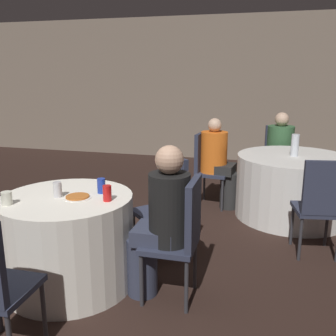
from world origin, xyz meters
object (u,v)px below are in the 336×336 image
(soda_can_blue, at_px, (101,186))
(bottle_far, at_px, (295,145))
(chair_far_south, at_px, (321,201))
(person_green_jacket, at_px, (280,152))
(chair_near_east, at_px, (182,230))
(table_near, at_px, (69,240))
(person_orange_shirt, at_px, (219,163))
(chair_far_west, at_px, (206,163))
(pizza_plate_near, at_px, (78,197))
(soda_can_red, at_px, (107,193))
(person_black_shirt, at_px, (160,224))
(soda_can_silver, at_px, (58,189))
(chair_near_northeast, at_px, (167,198))
(table_far, at_px, (292,186))
(chair_far_north, at_px, (278,153))

(soda_can_blue, distance_m, bottle_far, 2.48)
(chair_far_south, distance_m, person_green_jacket, 2.01)
(chair_near_east, distance_m, person_green_jacket, 3.07)
(chair_near_east, height_order, bottle_far, bottle_far)
(table_near, bearing_deg, soda_can_blue, 34.28)
(chair_far_south, height_order, person_orange_shirt, person_orange_shirt)
(chair_far_west, xyz_separation_m, pizza_plate_near, (-0.67, -2.21, 0.19))
(chair_far_south, distance_m, soda_can_blue, 1.99)
(person_green_jacket, distance_m, soda_can_red, 3.28)
(soda_can_blue, bearing_deg, chair_far_west, 75.01)
(person_black_shirt, relative_size, soda_can_silver, 9.88)
(table_near, height_order, chair_near_east, chair_near_east)
(chair_near_east, xyz_separation_m, chair_far_west, (-0.17, 2.20, 0.00))
(chair_near_northeast, bearing_deg, pizza_plate_near, 95.40)
(table_near, relative_size, bottle_far, 4.03)
(chair_far_south, bearing_deg, person_black_shirt, -151.33)
(table_near, bearing_deg, soda_can_red, -2.07)
(chair_far_west, height_order, person_black_shirt, person_black_shirt)
(table_far, distance_m, person_black_shirt, 2.33)
(pizza_plate_near, xyz_separation_m, bottle_far, (1.74, 2.05, 0.12))
(table_far, relative_size, chair_near_northeast, 1.39)
(table_far, height_order, chair_far_west, chair_far_west)
(soda_can_red, bearing_deg, table_near, 177.93)
(table_near, distance_m, person_orange_shirt, 2.38)
(chair_far_west, distance_m, soda_can_red, 2.26)
(chair_far_north, bearing_deg, table_near, 53.47)
(table_near, distance_m, table_far, 2.76)
(chair_near_northeast, xyz_separation_m, bottle_far, (1.20, 1.36, 0.31))
(chair_near_northeast, relative_size, chair_far_west, 1.00)
(chair_far_south, relative_size, chair_far_west, 1.00)
(chair_far_south, distance_m, soda_can_red, 1.96)
(person_orange_shirt, xyz_separation_m, soda_can_blue, (-0.71, -2.02, 0.22))
(chair_far_north, xyz_separation_m, bottle_far, (0.14, -1.08, 0.31))
(soda_can_silver, bearing_deg, chair_near_northeast, 45.47)
(person_black_shirt, xyz_separation_m, soda_can_blue, (-0.54, 0.16, 0.21))
(person_orange_shirt, relative_size, soda_can_red, 9.50)
(chair_far_south, distance_m, soda_can_silver, 2.33)
(table_far, distance_m, chair_far_south, 1.10)
(table_near, distance_m, soda_can_red, 0.57)
(chair_far_north, xyz_separation_m, person_orange_shirt, (-0.76, -0.95, 0.02))
(person_black_shirt, distance_m, soda_can_blue, 0.60)
(chair_far_south, bearing_deg, table_far, 90.00)
(chair_far_west, bearing_deg, pizza_plate_near, -9.08)
(chair_far_west, relative_size, pizza_plate_near, 4.43)
(person_orange_shirt, xyz_separation_m, soda_can_silver, (-1.00, -2.20, 0.22))
(table_near, height_order, chair_far_north, chair_far_north)
(pizza_plate_near, relative_size, soda_can_red, 1.78)
(person_green_jacket, xyz_separation_m, soda_can_silver, (-1.78, -2.99, 0.20))
(person_orange_shirt, xyz_separation_m, soda_can_red, (-0.58, -2.19, 0.22))
(person_black_shirt, xyz_separation_m, pizza_plate_near, (-0.67, -0.01, 0.16))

